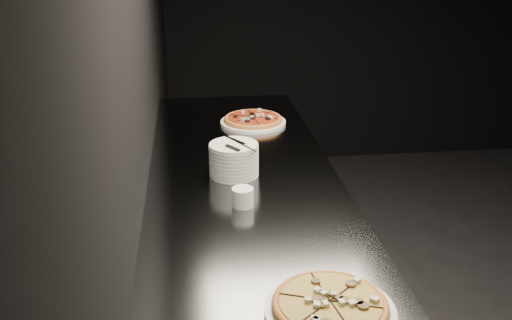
{
  "coord_description": "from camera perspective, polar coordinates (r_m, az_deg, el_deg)",
  "views": [
    {
      "loc": [
        -2.32,
        -1.98,
        1.81
      ],
      "look_at": [
        -2.08,
        0.06,
        0.98
      ],
      "focal_mm": 40.0,
      "sensor_mm": 36.0,
      "label": 1
    }
  ],
  "objects": [
    {
      "name": "cutlery",
      "position": [
        2.18,
        -2.03,
        1.56
      ],
      "size": [
        0.09,
        0.2,
        0.01
      ],
      "rotation": [
        0.0,
        0.0,
        0.6
      ],
      "color": "silver",
      "rests_on": "plate_stack"
    },
    {
      "name": "plate_stack",
      "position": [
        2.22,
        -2.23,
        0.07
      ],
      "size": [
        0.19,
        0.19,
        0.13
      ],
      "color": "white",
      "rests_on": "counter"
    },
    {
      "name": "counter",
      "position": [
        2.41,
        -1.03,
        -12.22
      ],
      "size": [
        0.74,
        2.44,
        0.92
      ],
      "color": "slate",
      "rests_on": "floor"
    },
    {
      "name": "wall_left",
      "position": [
        2.03,
        -11.81,
        9.82
      ],
      "size": [
        0.02,
        5.0,
        2.8
      ],
      "primitive_type": "cube",
      "color": "black",
      "rests_on": "floor"
    },
    {
      "name": "pizza_tomato",
      "position": [
        2.83,
        -0.29,
        4.02
      ],
      "size": [
        0.38,
        0.38,
        0.04
      ],
      "rotation": [
        0.0,
        0.0,
        -0.41
      ],
      "color": "white",
      "rests_on": "counter"
    },
    {
      "name": "ramekin",
      "position": [
        1.98,
        -1.34,
        -3.68
      ],
      "size": [
        0.08,
        0.08,
        0.07
      ],
      "color": "white",
      "rests_on": "counter"
    },
    {
      "name": "pizza_mushroom",
      "position": [
        1.48,
        7.41,
        -14.35
      ],
      "size": [
        0.38,
        0.38,
        0.04
      ],
      "rotation": [
        0.0,
        0.0,
        -0.35
      ],
      "color": "white",
      "rests_on": "counter"
    }
  ]
}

